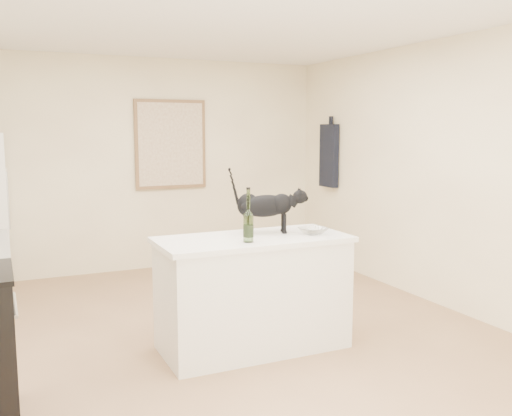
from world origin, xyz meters
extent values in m
plane|color=#A07955|center=(0.00, 0.00, 0.00)|extent=(5.50, 5.50, 0.00)
plane|color=white|center=(0.00, 0.00, 2.60)|extent=(5.50, 5.50, 0.00)
plane|color=#FFF3C5|center=(0.00, 2.75, 1.30)|extent=(4.50, 0.00, 4.50)
plane|color=#FFF3C5|center=(2.25, 0.00, 1.30)|extent=(0.00, 5.50, 5.50)
cube|color=white|center=(0.10, -0.20, 0.43)|extent=(1.44, 0.67, 0.86)
cube|color=white|center=(0.10, -0.20, 0.88)|extent=(1.50, 0.70, 0.04)
cube|color=brown|center=(0.30, 2.72, 1.55)|extent=(0.90, 0.03, 1.10)
cube|color=beige|center=(0.30, 2.70, 1.55)|extent=(0.82, 0.00, 1.02)
cube|color=black|center=(2.19, 2.05, 1.40)|extent=(0.08, 0.34, 0.80)
cylinder|color=#355722|center=(-0.01, -0.37, 1.08)|extent=(0.08, 0.08, 0.36)
imported|color=white|center=(0.59, -0.29, 0.93)|extent=(0.24, 0.24, 0.05)
cube|color=beige|center=(-1.60, 2.39, 1.24)|extent=(0.04, 0.13, 0.17)
camera|label=1|loc=(-1.69, -4.16, 1.73)|focal=39.74mm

